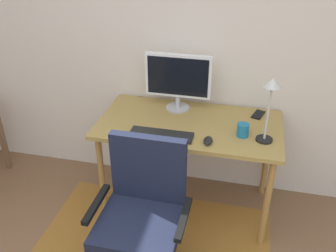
% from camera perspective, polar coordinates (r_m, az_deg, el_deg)
% --- Properties ---
extents(wall_back, '(6.00, 0.10, 2.60)m').
position_cam_1_polar(wall_back, '(2.86, 2.31, 14.28)').
color(wall_back, beige).
rests_on(wall_back, ground).
extents(desk, '(1.30, 0.69, 0.76)m').
position_cam_1_polar(desk, '(2.71, 3.26, -1.01)').
color(desk, '#A28140').
rests_on(desk, ground).
extents(monitor, '(0.49, 0.18, 0.43)m').
position_cam_1_polar(monitor, '(2.76, 1.55, 7.32)').
color(monitor, '#B2B2B7').
rests_on(monitor, desk).
extents(keyboard, '(0.43, 0.13, 0.02)m').
position_cam_1_polar(keyboard, '(2.50, -1.05, -1.34)').
color(keyboard, black).
rests_on(keyboard, desk).
extents(computer_mouse, '(0.06, 0.10, 0.03)m').
position_cam_1_polar(computer_mouse, '(2.44, 6.14, -2.23)').
color(computer_mouse, black).
rests_on(computer_mouse, desk).
extents(coffee_cup, '(0.08, 0.08, 0.09)m').
position_cam_1_polar(coffee_cup, '(2.53, 11.39, -0.61)').
color(coffee_cup, '#1A6990').
rests_on(coffee_cup, desk).
extents(cell_phone, '(0.11, 0.15, 0.01)m').
position_cam_1_polar(cell_phone, '(2.84, 13.64, 1.71)').
color(cell_phone, black).
rests_on(cell_phone, desk).
extents(desk_lamp, '(0.11, 0.11, 0.45)m').
position_cam_1_polar(desk_lamp, '(2.39, 15.42, 4.32)').
color(desk_lamp, black).
rests_on(desk_lamp, desk).
extents(office_chair, '(0.57, 0.53, 0.94)m').
position_cam_1_polar(office_chair, '(2.37, -3.89, -15.02)').
color(office_chair, slate).
rests_on(office_chair, ground).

